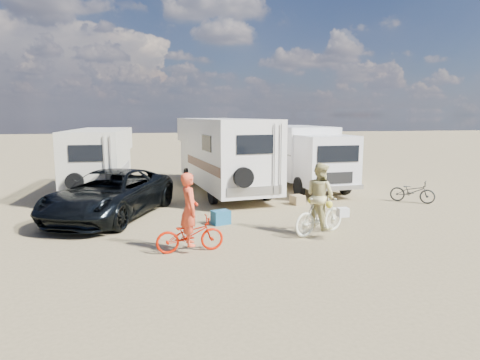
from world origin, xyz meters
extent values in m
plane|color=#907D56|center=(0.00, 0.00, 0.00)|extent=(140.00, 140.00, 0.00)
imported|color=black|center=(-4.20, 3.27, 0.78)|extent=(4.59, 6.15, 1.55)
imported|color=#C41400|center=(-1.93, -0.83, 0.44)|extent=(1.71, 0.71, 0.88)
imported|color=#E8E9C7|center=(1.81, -0.02, 0.55)|extent=(1.88, 1.18, 1.09)
imported|color=#E94928|center=(-1.93, -0.83, 0.90)|extent=(0.48, 0.69, 1.80)
imported|color=#C8BE7A|center=(1.81, -0.02, 0.93)|extent=(1.00, 1.11, 1.86)
imported|color=#282A27|center=(7.03, 3.35, 0.43)|extent=(1.63, 1.51, 0.87)
cube|color=#19557C|center=(-0.76, 1.63, 0.21)|extent=(0.63, 0.54, 0.43)
cube|color=#89724F|center=(2.55, 3.90, 0.18)|extent=(0.56, 0.56, 0.36)
camera|label=1|loc=(-2.75, -10.85, 3.36)|focal=31.28mm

